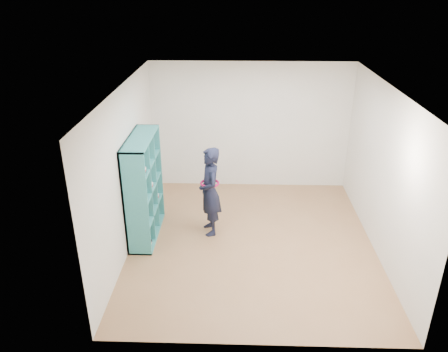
{
  "coord_description": "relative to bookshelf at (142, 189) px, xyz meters",
  "views": [
    {
      "loc": [
        -0.26,
        -6.21,
        4.06
      ],
      "look_at": [
        -0.47,
        0.3,
        1.08
      ],
      "focal_mm": 35.0,
      "sensor_mm": 36.0,
      "label": 1
    }
  ],
  "objects": [
    {
      "name": "ceiling",
      "position": [
        1.83,
        -0.21,
        1.74
      ],
      "size": [
        4.5,
        4.5,
        0.0
      ],
      "primitive_type": "plane",
      "color": "white",
      "rests_on": "wall_back"
    },
    {
      "name": "person",
      "position": [
        1.12,
        0.11,
        -0.08
      ],
      "size": [
        0.51,
        0.64,
        1.55
      ],
      "rotation": [
        0.0,
        0.0,
        -1.3
      ],
      "color": "black",
      "rests_on": "floor"
    },
    {
      "name": "smartphone",
      "position": [
        0.97,
        0.16,
        0.02
      ],
      "size": [
        0.04,
        0.08,
        0.13
      ],
      "rotation": [
        0.22,
        0.0,
        0.42
      ],
      "color": "silver",
      "rests_on": "person"
    },
    {
      "name": "wall_right",
      "position": [
        3.83,
        -0.21,
        0.44
      ],
      "size": [
        0.02,
        4.5,
        2.6
      ],
      "primitive_type": "cube",
      "color": "silver",
      "rests_on": "floor"
    },
    {
      "name": "bookshelf",
      "position": [
        0.0,
        0.0,
        0.0
      ],
      "size": [
        0.39,
        1.32,
        1.76
      ],
      "color": "teal",
      "rests_on": "floor"
    },
    {
      "name": "wall_front",
      "position": [
        1.83,
        -2.46,
        0.44
      ],
      "size": [
        4.0,
        0.02,
        2.6
      ],
      "primitive_type": "cube",
      "color": "silver",
      "rests_on": "floor"
    },
    {
      "name": "wall_left",
      "position": [
        -0.17,
        -0.21,
        0.44
      ],
      "size": [
        0.02,
        4.5,
        2.6
      ],
      "primitive_type": "cube",
      "color": "silver",
      "rests_on": "floor"
    },
    {
      "name": "wall_back",
      "position": [
        1.83,
        2.04,
        0.44
      ],
      "size": [
        4.0,
        0.02,
        2.6
      ],
      "primitive_type": "cube",
      "color": "silver",
      "rests_on": "floor"
    },
    {
      "name": "floor",
      "position": [
        1.83,
        -0.21,
        -0.86
      ],
      "size": [
        4.5,
        4.5,
        0.0
      ],
      "primitive_type": "plane",
      "color": "#916642",
      "rests_on": "ground"
    }
  ]
}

